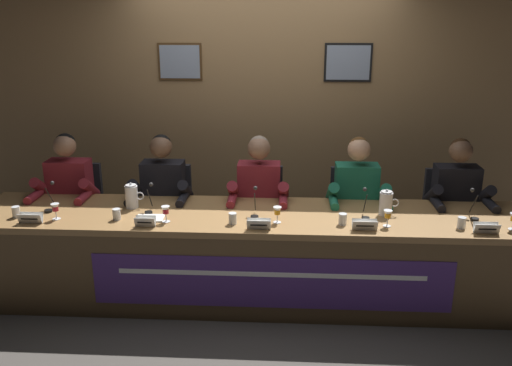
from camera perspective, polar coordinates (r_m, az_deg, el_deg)
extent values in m
plane|color=#4C4742|center=(4.53, 0.00, -11.79)|extent=(12.00, 12.00, 0.00)
cube|color=#937047|center=(5.33, 0.79, 7.70)|extent=(5.64, 0.12, 2.60)
cube|color=#4C3319|center=(5.30, -8.02, 12.55)|extent=(0.42, 0.02, 0.35)
cube|color=#8C99AD|center=(5.29, -8.04, 12.54)|extent=(0.38, 0.01, 0.31)
cube|color=black|center=(5.23, 9.68, 12.41)|extent=(0.44, 0.02, 0.35)
cube|color=#8C99AD|center=(5.22, 9.69, 12.40)|extent=(0.40, 0.01, 0.31)
cube|color=olive|center=(4.23, 0.00, -3.55)|extent=(4.44, 0.80, 0.05)
cube|color=brown|center=(4.03, -0.30, -10.30)|extent=(4.38, 0.04, 0.67)
cube|color=#4C2D7A|center=(4.01, 1.57, -10.49)|extent=(2.63, 0.01, 0.40)
cube|color=white|center=(3.97, 1.58, -9.63)|extent=(2.23, 0.00, 0.04)
cylinder|color=black|center=(5.30, -18.07, -7.95)|extent=(0.44, 0.44, 0.02)
cylinder|color=black|center=(5.21, -18.30, -5.78)|extent=(0.05, 0.05, 0.41)
cube|color=#232328|center=(5.13, -18.53, -3.50)|extent=(0.44, 0.44, 0.03)
cube|color=#232328|center=(5.23, -18.01, -0.31)|extent=(0.40, 0.05, 0.44)
cylinder|color=black|center=(4.95, -20.82, -7.27)|extent=(0.10, 0.10, 0.47)
cylinder|color=black|center=(4.88, -18.65, -7.42)|extent=(0.10, 0.10, 0.47)
cylinder|color=black|center=(4.97, -20.50, -3.58)|extent=(0.13, 0.34, 0.13)
cylinder|color=black|center=(4.90, -18.35, -3.68)|extent=(0.13, 0.34, 0.13)
cube|color=maroon|center=(5.00, -19.00, -0.37)|extent=(0.36, 0.20, 0.48)
sphere|color=#8E664C|center=(4.89, -19.52, 3.74)|extent=(0.19, 0.19, 0.19)
sphere|color=black|center=(4.90, -19.47, 3.95)|extent=(0.17, 0.17, 0.17)
cylinder|color=maroon|center=(5.00, -21.67, -0.46)|extent=(0.09, 0.30, 0.25)
cylinder|color=maroon|center=(4.84, -17.14, -0.56)|extent=(0.09, 0.30, 0.25)
cylinder|color=maroon|center=(4.87, -22.39, -1.34)|extent=(0.07, 0.24, 0.07)
cylinder|color=maroon|center=(4.70, -17.76, -1.48)|extent=(0.07, 0.24, 0.07)
cube|color=white|center=(4.34, -22.78, -3.51)|extent=(0.18, 0.03, 0.08)
cube|color=white|center=(4.37, -22.59, -3.35)|extent=(0.18, 0.03, 0.08)
cube|color=black|center=(4.34, -22.80, -3.52)|extent=(0.12, 0.01, 0.01)
cylinder|color=white|center=(4.38, -20.28, -3.56)|extent=(0.06, 0.06, 0.00)
cylinder|color=white|center=(4.37, -20.32, -3.20)|extent=(0.01, 0.01, 0.05)
cone|color=white|center=(4.35, -20.40, -2.46)|extent=(0.06, 0.06, 0.06)
cylinder|color=#B21E2D|center=(4.35, -20.39, -2.54)|extent=(0.04, 0.04, 0.04)
cylinder|color=silver|center=(4.52, -23.97, -2.80)|extent=(0.06, 0.06, 0.08)
cylinder|color=silver|center=(4.53, -23.94, -3.00)|extent=(0.05, 0.05, 0.05)
cylinder|color=black|center=(4.54, -21.05, -2.76)|extent=(0.06, 0.06, 0.02)
cylinder|color=black|center=(4.57, -20.87, -1.31)|extent=(0.01, 0.13, 0.18)
sphere|color=#2D2D2D|center=(4.59, -20.69, 0.01)|extent=(0.03, 0.03, 0.03)
cylinder|color=black|center=(5.06, -9.19, -8.48)|extent=(0.44, 0.44, 0.02)
cylinder|color=black|center=(4.97, -9.31, -6.22)|extent=(0.05, 0.05, 0.41)
cube|color=#232328|center=(4.89, -9.44, -3.84)|extent=(0.44, 0.44, 0.03)
cube|color=#232328|center=(4.99, -9.09, -0.49)|extent=(0.40, 0.05, 0.44)
cylinder|color=black|center=(4.69, -11.42, -7.86)|extent=(0.10, 0.10, 0.47)
cylinder|color=black|center=(4.64, -9.00, -7.98)|extent=(0.10, 0.10, 0.47)
cylinder|color=black|center=(4.71, -11.19, -3.96)|extent=(0.13, 0.34, 0.13)
cylinder|color=black|center=(4.66, -8.80, -4.04)|extent=(0.13, 0.34, 0.13)
cube|color=black|center=(4.76, -9.70, -0.55)|extent=(0.36, 0.20, 0.48)
sphere|color=brown|center=(4.64, -9.99, 3.77)|extent=(0.19, 0.19, 0.19)
sphere|color=black|center=(4.65, -9.96, 4.00)|extent=(0.17, 0.17, 0.17)
cylinder|color=black|center=(4.71, -12.47, -0.66)|extent=(0.09, 0.30, 0.25)
cylinder|color=black|center=(4.62, -7.44, -0.76)|extent=(0.09, 0.30, 0.25)
cylinder|color=black|center=(4.57, -12.97, -1.60)|extent=(0.07, 0.24, 0.07)
cylinder|color=black|center=(4.48, -7.79, -1.73)|extent=(0.07, 0.24, 0.07)
cube|color=white|center=(4.02, -11.67, -4.09)|extent=(0.15, 0.03, 0.08)
cube|color=white|center=(4.05, -11.55, -3.92)|extent=(0.15, 0.03, 0.08)
cube|color=black|center=(4.02, -11.68, -4.11)|extent=(0.11, 0.01, 0.01)
cylinder|color=white|center=(4.11, -9.44, -4.03)|extent=(0.06, 0.06, 0.00)
cylinder|color=white|center=(4.10, -9.46, -3.65)|extent=(0.01, 0.01, 0.05)
cone|color=white|center=(4.08, -9.51, -2.86)|extent=(0.06, 0.06, 0.06)
cylinder|color=#B21E2D|center=(4.08, -9.50, -2.95)|extent=(0.04, 0.04, 0.04)
cylinder|color=silver|center=(4.22, -14.48, -3.21)|extent=(0.06, 0.06, 0.08)
cylinder|color=silver|center=(4.22, -14.46, -3.42)|extent=(0.05, 0.05, 0.05)
cylinder|color=black|center=(4.29, -11.26, -3.09)|extent=(0.06, 0.06, 0.02)
cylinder|color=black|center=(4.31, -11.14, -1.55)|extent=(0.01, 0.13, 0.18)
sphere|color=#2D2D2D|center=(4.34, -11.01, -0.15)|extent=(0.03, 0.03, 0.03)
cylinder|color=black|center=(4.96, 0.32, -8.82)|extent=(0.44, 0.44, 0.02)
cylinder|color=black|center=(4.87, 0.33, -6.52)|extent=(0.05, 0.05, 0.41)
cube|color=#232328|center=(4.78, 0.33, -4.09)|extent=(0.44, 0.44, 0.03)
cube|color=#232328|center=(4.89, 0.45, -0.66)|extent=(0.40, 0.05, 0.44)
cylinder|color=black|center=(4.55, -1.16, -8.26)|extent=(0.10, 0.10, 0.47)
cylinder|color=black|center=(4.55, 1.38, -8.32)|extent=(0.10, 0.10, 0.47)
cylinder|color=black|center=(4.58, -1.05, -4.24)|extent=(0.13, 0.34, 0.13)
cylinder|color=black|center=(4.57, 1.46, -4.30)|extent=(0.13, 0.34, 0.13)
cube|color=maroon|center=(4.65, 0.32, -0.74)|extent=(0.36, 0.20, 0.48)
sphere|color=#8E664C|center=(4.52, 0.31, 3.69)|extent=(0.19, 0.19, 0.19)
sphere|color=gray|center=(4.53, 0.32, 3.92)|extent=(0.17, 0.17, 0.17)
cylinder|color=maroon|center=(4.56, -2.38, -0.85)|extent=(0.09, 0.30, 0.25)
cylinder|color=maroon|center=(4.54, 2.91, -0.95)|extent=(0.09, 0.30, 0.25)
cylinder|color=maroon|center=(4.42, -2.57, -1.84)|extent=(0.07, 0.24, 0.07)
cylinder|color=maroon|center=(4.40, 2.89, -1.94)|extent=(0.07, 0.24, 0.07)
cube|color=white|center=(3.89, 0.29, -4.45)|extent=(0.17, 0.03, 0.08)
cube|color=white|center=(3.92, 0.31, -4.27)|extent=(0.17, 0.03, 0.08)
cube|color=black|center=(3.89, 0.28, -4.47)|extent=(0.12, 0.01, 0.01)
cylinder|color=white|center=(4.04, 2.25, -4.16)|extent=(0.06, 0.06, 0.00)
cylinder|color=white|center=(4.03, 2.25, -3.77)|extent=(0.01, 0.01, 0.05)
cone|color=white|center=(4.01, 2.26, -2.97)|extent=(0.06, 0.06, 0.06)
cylinder|color=orange|center=(4.01, 2.26, -3.06)|extent=(0.04, 0.04, 0.04)
cylinder|color=silver|center=(4.01, -2.48, -3.75)|extent=(0.06, 0.06, 0.08)
cylinder|color=silver|center=(4.01, -2.48, -3.98)|extent=(0.05, 0.05, 0.05)
cylinder|color=black|center=(4.12, -0.16, -3.61)|extent=(0.06, 0.06, 0.02)
cylinder|color=black|center=(4.14, -0.11, -2.00)|extent=(0.01, 0.13, 0.18)
sphere|color=#2D2D2D|center=(4.17, -0.06, -0.54)|extent=(0.03, 0.03, 0.03)
cylinder|color=black|center=(4.99, 9.98, -8.92)|extent=(0.44, 0.44, 0.02)
cylinder|color=black|center=(4.90, 10.12, -6.64)|extent=(0.05, 0.05, 0.41)
cube|color=#232328|center=(4.81, 10.26, -4.23)|extent=(0.44, 0.44, 0.03)
cube|color=#232328|center=(4.92, 10.14, -0.82)|extent=(0.40, 0.05, 0.44)
cylinder|color=black|center=(4.57, 9.36, -8.41)|extent=(0.10, 0.10, 0.47)
cylinder|color=black|center=(4.60, 11.87, -8.40)|extent=(0.10, 0.10, 0.47)
cylinder|color=black|center=(4.59, 9.35, -4.40)|extent=(0.13, 0.34, 0.13)
cylinder|color=black|center=(4.62, 11.82, -4.42)|extent=(0.13, 0.34, 0.13)
cube|color=#196047|center=(4.68, 10.51, -0.90)|extent=(0.36, 0.20, 0.48)
sphere|color=tan|center=(4.56, 10.80, 3.49)|extent=(0.19, 0.19, 0.19)
sphere|color=#593819|center=(4.57, 10.79, 3.71)|extent=(0.17, 0.17, 0.17)
cylinder|color=#196047|center=(4.56, 8.05, -1.03)|extent=(0.09, 0.30, 0.25)
cylinder|color=#196047|center=(4.61, 13.25, -1.10)|extent=(0.09, 0.30, 0.25)
cylinder|color=#196047|center=(4.42, 8.20, -2.02)|extent=(0.07, 0.24, 0.07)
cylinder|color=#196047|center=(4.47, 13.57, -2.09)|extent=(0.07, 0.24, 0.07)
cube|color=white|center=(3.95, 11.42, -4.46)|extent=(0.18, 0.03, 0.08)
cube|color=white|center=(3.98, 11.36, -4.27)|extent=(0.18, 0.03, 0.08)
cube|color=black|center=(3.95, 11.43, -4.47)|extent=(0.13, 0.01, 0.01)
cylinder|color=white|center=(4.09, 13.64, -4.42)|extent=(0.06, 0.06, 0.00)
cylinder|color=white|center=(4.08, 13.67, -4.03)|extent=(0.01, 0.01, 0.05)
cone|color=white|center=(4.06, 13.73, -3.25)|extent=(0.06, 0.06, 0.06)
cylinder|color=orange|center=(4.06, 13.72, -3.33)|extent=(0.04, 0.04, 0.04)
cylinder|color=silver|center=(4.04, 9.12, -3.78)|extent=(0.06, 0.06, 0.08)
cylinder|color=silver|center=(4.05, 9.11, -4.00)|extent=(0.05, 0.05, 0.05)
cylinder|color=black|center=(4.17, 11.47, -3.69)|extent=(0.06, 0.06, 0.02)
cylinder|color=black|center=(4.20, 11.44, -2.10)|extent=(0.01, 0.13, 0.18)
sphere|color=#2D2D2D|center=(4.23, 11.40, -0.66)|extent=(0.03, 0.03, 0.03)
cylinder|color=black|center=(5.16, 19.26, -8.79)|extent=(0.44, 0.44, 0.02)
cylinder|color=black|center=(5.07, 19.51, -6.57)|extent=(0.05, 0.05, 0.41)
cube|color=#232328|center=(4.99, 19.77, -4.24)|extent=(0.44, 0.44, 0.03)
cube|color=#232328|center=(5.09, 19.44, -0.95)|extent=(0.40, 0.05, 0.44)
cylinder|color=black|center=(4.74, 19.48, -8.28)|extent=(0.10, 0.10, 0.47)
cylinder|color=black|center=(4.80, 21.80, -8.22)|extent=(0.10, 0.10, 0.47)
cylinder|color=black|center=(4.76, 19.35, -4.42)|extent=(0.13, 0.34, 0.13)
cylinder|color=black|center=(4.82, 21.64, -4.40)|extent=(0.13, 0.34, 0.13)
cube|color=black|center=(4.86, 20.24, -1.04)|extent=(0.36, 0.20, 0.48)
sphere|color=brown|center=(4.74, 20.79, 3.18)|extent=(0.19, 0.19, 0.19)
sphere|color=#331E0F|center=(4.75, 20.76, 3.40)|extent=(0.17, 0.17, 0.17)
cylinder|color=black|center=(4.70, 18.16, -1.17)|extent=(0.09, 0.30, 0.25)
cylinder|color=black|center=(4.83, 22.98, -1.22)|extent=(0.09, 0.30, 0.25)
cylinder|color=black|center=(4.57, 18.62, -2.13)|extent=(0.07, 0.24, 0.07)
cylinder|color=black|center=(4.70, 23.56, -2.16)|extent=(0.07, 0.24, 0.07)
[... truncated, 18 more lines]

